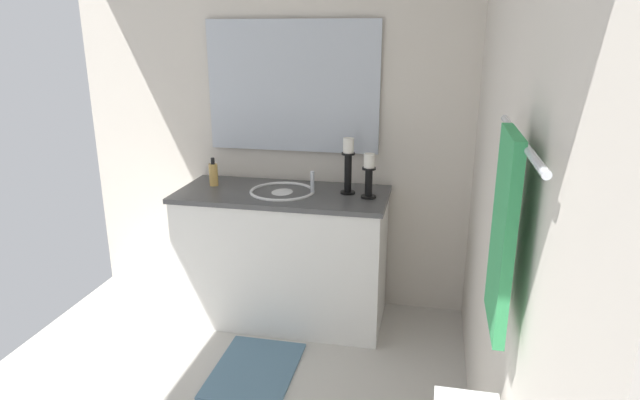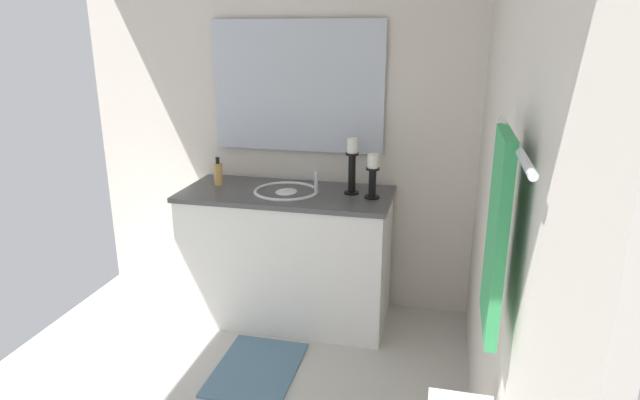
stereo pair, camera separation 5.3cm
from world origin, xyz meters
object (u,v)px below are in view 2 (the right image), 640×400
towel_bar (514,140)px  sink_basin (286,198)px  candle_holder_tall (373,175)px  bath_mat (257,369)px  soap_bottle (218,173)px  vanity_cabinet (287,256)px  candle_holder_short (352,164)px  mirror (297,87)px  towel_near_vanity (497,234)px

towel_bar → sink_basin: bearing=-146.3°
candle_holder_tall → towel_bar: towel_bar is taller
candle_holder_tall → bath_mat: bearing=-40.7°
sink_basin → bath_mat: (0.62, -0.00, -0.80)m
soap_bottle → sink_basin: bearing=83.2°
vanity_cabinet → towel_bar: (1.65, 1.10, 1.10)m
vanity_cabinet → candle_holder_short: bearing=97.6°
candle_holder_short → mirror: bearing=-119.7°
soap_bottle → towel_near_vanity: bearing=42.2°
mirror → towel_bar: (1.93, 1.10, 0.07)m
sink_basin → towel_bar: (1.65, 1.10, 0.72)m
mirror → soap_bottle: (0.22, -0.47, -0.53)m
sink_basin → vanity_cabinet: bearing=-90.0°
candle_holder_short → towel_bar: size_ratio=0.47×
mirror → candle_holder_tall: 0.76m
sink_basin → towel_near_vanity: towel_near_vanity is taller
bath_mat → sink_basin: bearing=179.9°
soap_bottle → bath_mat: bearing=34.4°
sink_basin → candle_holder_tall: size_ratio=1.51×
sink_basin → candle_holder_short: candle_holder_short is taller
bath_mat → vanity_cabinet: bearing=-180.0°
bath_mat → candle_holder_short: bearing=149.6°
towel_bar → towel_near_vanity: size_ratio=1.34×
candle_holder_short → towel_bar: towel_bar is taller
candle_holder_tall → soap_bottle: 1.00m
vanity_cabinet → bath_mat: bearing=0.0°
candle_holder_short → soap_bottle: candle_holder_short is taller
towel_bar → towel_near_vanity: 0.25m
soap_bottle → towel_bar: towel_bar is taller
candle_holder_short → towel_bar: (1.70, 0.70, 0.50)m
towel_near_vanity → candle_holder_short: bearing=-158.1°
candle_holder_tall → towel_bar: bearing=19.1°
towel_near_vanity → vanity_cabinet: bearing=-146.7°
bath_mat → soap_bottle: bearing=-145.6°
sink_basin → towel_near_vanity: size_ratio=0.74×
sink_basin → mirror: size_ratio=0.36×
candle_holder_short → vanity_cabinet: bearing=-82.4°
sink_basin → candle_holder_short: 0.46m
candle_holder_tall → towel_bar: size_ratio=0.36×
mirror → towel_near_vanity: size_ratio=2.03×
candle_holder_short → bath_mat: 1.29m
vanity_cabinet → mirror: size_ratio=1.18×
candle_holder_tall → candle_holder_short: 0.15m
vanity_cabinet → candle_holder_tall: bearing=89.0°
candle_holder_short → towel_near_vanity: size_ratio=0.62×
towel_bar → towel_near_vanity: bearing=-90.0°
mirror → soap_bottle: bearing=-64.3°
sink_basin → bath_mat: bearing=-0.1°
soap_bottle → candle_holder_tall: bearing=86.3°
vanity_cabinet → mirror: bearing=180.0°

